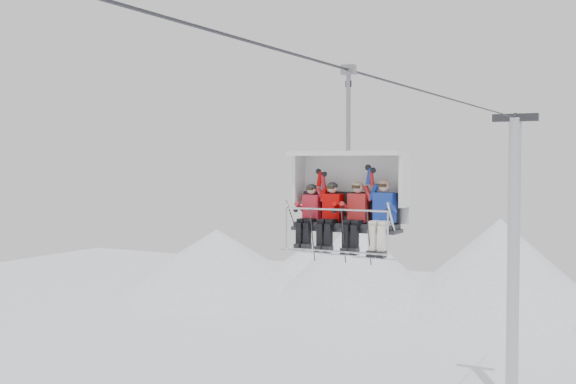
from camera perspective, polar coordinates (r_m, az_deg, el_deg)
The scene contains 8 objects.
ridgeline at distance 54.88m, azimuth 19.51°, elevation -6.60°, with size 72.00×21.00×7.00m.
lift_tower_right at distance 34.63m, azimuth 17.36°, elevation -6.89°, with size 2.00×1.80×13.48m.
haul_cable at distance 13.29m, azimuth 0.00°, elevation 10.96°, with size 0.06×0.06×50.00m, color #2E2E33.
chairlift_carrier at distance 15.80m, azimuth 4.95°, elevation 0.18°, with size 2.54×1.17×3.98m.
skier_far_left at distance 15.88m, azimuth 1.73°, elevation -1.71°, with size 0.38×1.69×1.53m.
skier_center_left at distance 15.67m, azimuth 3.39°, elevation -1.69°, with size 0.40×1.69×1.60m.
skier_center_right at distance 15.44m, azimuth 5.42°, elevation -1.72°, with size 0.41×1.69×1.64m.
skier_far_right at distance 15.23m, azimuth 7.49°, elevation -1.70°, with size 0.43×1.69×1.71m.
Camera 1 is at (6.13, -11.62, 11.33)m, focal length 45.00 mm.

